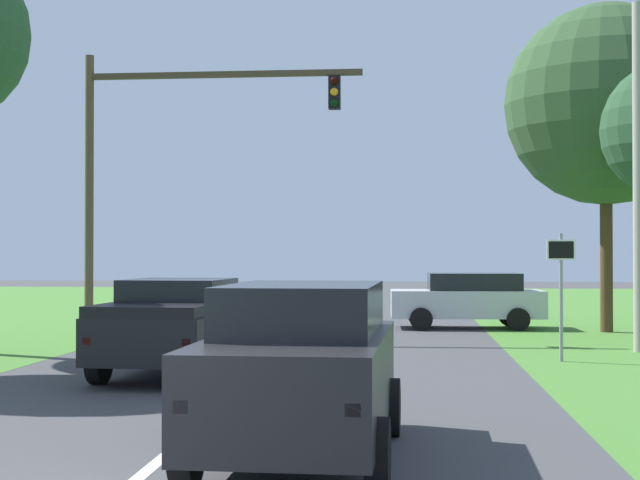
% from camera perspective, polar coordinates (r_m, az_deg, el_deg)
% --- Properties ---
extents(ground_plane, '(120.00, 120.00, 0.00)m').
position_cam_1_polar(ground_plane, '(17.58, -3.68, -8.30)').
color(ground_plane, '#424244').
extents(red_suv_near, '(2.19, 4.59, 1.94)m').
position_cam_1_polar(red_suv_near, '(10.64, -1.10, -7.64)').
color(red_suv_near, black).
rests_on(red_suv_near, ground_plane).
extents(pickup_truck_lead, '(2.51, 5.40, 1.81)m').
position_cam_1_polar(pickup_truck_lead, '(18.03, -8.46, -5.10)').
color(pickup_truck_lead, black).
rests_on(pickup_truck_lead, ground_plane).
extents(traffic_light, '(7.71, 0.40, 7.80)m').
position_cam_1_polar(traffic_light, '(26.35, -9.71, 5.44)').
color(traffic_light, brown).
rests_on(traffic_light, ground_plane).
extents(keep_moving_sign, '(0.60, 0.09, 2.71)m').
position_cam_1_polar(keep_moving_sign, '(20.51, 14.42, -2.36)').
color(keep_moving_sign, gray).
rests_on(keep_moving_sign, ground_plane).
extents(oak_tree_right, '(5.86, 5.86, 9.56)m').
position_cam_1_polar(oak_tree_right, '(28.87, 16.95, 7.84)').
color(oak_tree_right, '#4C351E').
rests_on(oak_tree_right, ground_plane).
extents(crossing_suv_far, '(4.66, 2.21, 1.69)m').
position_cam_1_polar(crossing_suv_far, '(29.08, 8.99, -3.55)').
color(crossing_suv_far, silver).
rests_on(crossing_suv_far, ground_plane).
extents(utility_pole_right, '(0.28, 0.28, 8.15)m').
position_cam_1_polar(utility_pole_right, '(23.07, 18.79, 3.66)').
color(utility_pole_right, '#9E998E').
rests_on(utility_pole_right, ground_plane).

